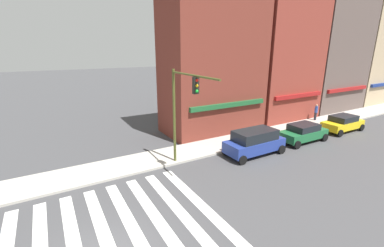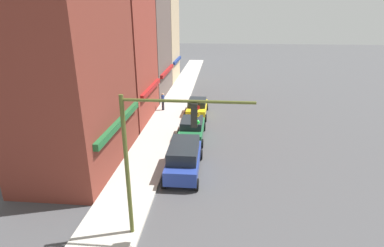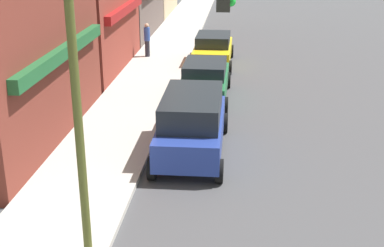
{
  "view_description": "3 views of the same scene",
  "coord_description": "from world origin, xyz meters",
  "px_view_note": "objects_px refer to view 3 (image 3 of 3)",
  "views": [
    {
      "loc": [
        -1.34,
        -8.69,
        7.8
      ],
      "look_at": [
        5.97,
        4.0,
        3.5
      ],
      "focal_mm": 24.0,
      "sensor_mm": 36.0,
      "label": 1
    },
    {
      "loc": [
        -4.83,
        2.71,
        9.43
      ],
      "look_at": [
        17.54,
        4.7,
        1.2
      ],
      "focal_mm": 28.0,
      "sensor_mm": 36.0,
      "label": 2
    },
    {
      "loc": [
        -3.64,
        3.24,
        6.78
      ],
      "look_at": [
        11.82,
        4.7,
        1.0
      ],
      "focal_mm": 50.0,
      "sensor_mm": 36.0,
      "label": 3
    }
  ],
  "objects_px": {
    "pedestrian_blue_shirt": "(147,39)",
    "traffic_signal": "(135,56)",
    "sedan_yellow": "(213,49)",
    "sedan_green": "(205,80)",
    "suv_blue": "(192,123)"
  },
  "relations": [
    {
      "from": "suv_blue",
      "to": "sedan_yellow",
      "type": "bearing_deg",
      "value": -0.38
    },
    {
      "from": "sedan_yellow",
      "to": "pedestrian_blue_shirt",
      "type": "bearing_deg",
      "value": 75.94
    },
    {
      "from": "traffic_signal",
      "to": "pedestrian_blue_shirt",
      "type": "distance_m",
      "value": 18.79
    },
    {
      "from": "traffic_signal",
      "to": "sedan_green",
      "type": "distance_m",
      "value": 12.03
    },
    {
      "from": "suv_blue",
      "to": "pedestrian_blue_shirt",
      "type": "bearing_deg",
      "value": 15.72
    },
    {
      "from": "traffic_signal",
      "to": "sedan_green",
      "type": "bearing_deg",
      "value": -2.58
    },
    {
      "from": "sedan_green",
      "to": "sedan_yellow",
      "type": "bearing_deg",
      "value": 0.43
    },
    {
      "from": "pedestrian_blue_shirt",
      "to": "sedan_yellow",
      "type": "bearing_deg",
      "value": -57.91
    },
    {
      "from": "pedestrian_blue_shirt",
      "to": "traffic_signal",
      "type": "bearing_deg",
      "value": -123.82
    },
    {
      "from": "traffic_signal",
      "to": "sedan_yellow",
      "type": "relative_size",
      "value": 1.48
    },
    {
      "from": "suv_blue",
      "to": "sedan_yellow",
      "type": "distance_m",
      "value": 11.45
    },
    {
      "from": "suv_blue",
      "to": "pedestrian_blue_shirt",
      "type": "height_order",
      "value": "suv_blue"
    },
    {
      "from": "sedan_green",
      "to": "pedestrian_blue_shirt",
      "type": "relative_size",
      "value": 2.49
    },
    {
      "from": "sedan_yellow",
      "to": "pedestrian_blue_shirt",
      "type": "relative_size",
      "value": 2.5
    },
    {
      "from": "traffic_signal",
      "to": "pedestrian_blue_shirt",
      "type": "xyz_separation_m",
      "value": [
        18.22,
        3.06,
        -3.41
      ]
    }
  ]
}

